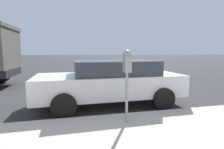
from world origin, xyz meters
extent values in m
plane|color=#2B2B2D|center=(0.00, 0.00, 0.00)|extent=(220.00, 220.00, 0.00)
cylinder|color=gray|center=(-2.73, -0.43, 0.67)|extent=(0.06, 0.06, 1.09)
cube|color=gray|center=(-2.73, -0.43, 1.38)|extent=(0.20, 0.14, 0.34)
sphere|color=gray|center=(-2.73, -0.43, 1.59)|extent=(0.19, 0.19, 0.19)
cube|color=gold|center=(-2.62, -0.43, 1.34)|extent=(0.01, 0.11, 0.12)
cube|color=black|center=(-2.62, -0.43, 1.46)|extent=(0.01, 0.10, 0.08)
cube|color=#B7BABF|center=(-0.98, -0.43, 0.64)|extent=(1.85, 4.43, 0.63)
cube|color=#232833|center=(-0.97, -0.60, 1.17)|extent=(1.60, 2.49, 0.43)
cylinder|color=black|center=(-1.89, 0.92, 0.32)|extent=(0.23, 0.64, 0.64)
cylinder|color=black|center=(-0.11, 0.95, 0.32)|extent=(0.23, 0.64, 0.64)
cylinder|color=black|center=(-1.84, -1.81, 0.32)|extent=(0.23, 0.64, 0.64)
cylinder|color=black|center=(-0.06, -1.78, 0.32)|extent=(0.23, 0.64, 0.64)
cylinder|color=black|center=(4.18, 4.46, 0.52)|extent=(0.32, 1.05, 1.04)
camera|label=1|loc=(-6.22, 0.70, 1.63)|focal=28.00mm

